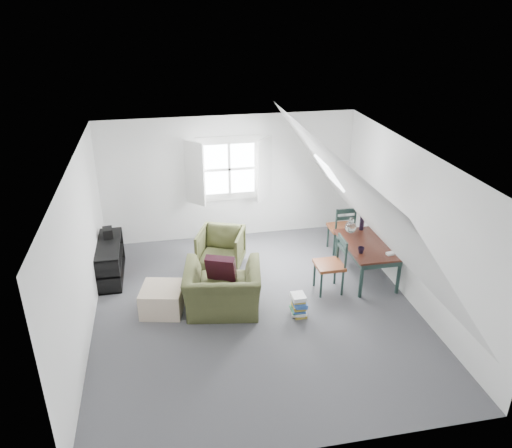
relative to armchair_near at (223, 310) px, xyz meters
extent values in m
plane|color=#4B4B4F|center=(0.51, -0.09, 0.00)|extent=(5.50, 5.50, 0.00)
plane|color=white|center=(0.51, -0.09, 2.50)|extent=(5.50, 5.50, 0.00)
plane|color=white|center=(0.51, 2.66, 1.25)|extent=(5.00, 0.00, 5.00)
plane|color=white|center=(0.51, -2.84, 1.25)|extent=(5.00, 0.00, 5.00)
plane|color=white|center=(-1.99, -0.09, 1.25)|extent=(0.00, 5.50, 5.50)
plane|color=white|center=(3.01, -0.09, 1.25)|extent=(0.00, 5.50, 5.50)
plane|color=white|center=(-1.04, -0.09, 1.78)|extent=(3.19, 5.50, 4.48)
plane|color=white|center=(2.06, -0.09, 1.78)|extent=(3.19, 5.50, 4.48)
cube|color=white|center=(0.51, 2.64, 1.45)|extent=(1.30, 0.04, 1.30)
cube|color=white|center=(-0.17, 2.48, 1.45)|extent=(0.35, 0.35, 1.25)
cube|color=white|center=(1.19, 2.48, 1.45)|extent=(0.35, 0.35, 1.25)
cube|color=white|center=(0.51, 2.63, 1.45)|extent=(1.00, 0.02, 1.00)
cube|color=white|center=(0.51, 2.61, 1.45)|extent=(1.08, 0.04, 0.05)
cube|color=white|center=(0.51, 2.61, 1.45)|extent=(0.05, 0.04, 1.08)
cube|color=white|center=(2.06, 1.21, 1.75)|extent=(0.35, 0.75, 0.47)
imported|color=#3D4123|center=(0.00, 0.00, 0.00)|extent=(1.31, 1.19, 0.76)
imported|color=#3D4123|center=(0.15, 1.41, 0.00)|extent=(1.01, 1.02, 0.72)
cube|color=#330E1A|center=(0.00, 0.15, 0.67)|extent=(0.52, 0.42, 0.48)
cube|color=#C9B298|center=(-0.94, 0.17, 0.21)|extent=(0.75, 0.75, 0.42)
cube|color=black|center=(2.59, 0.53, 0.64)|extent=(0.79, 1.32, 0.04)
cube|color=#1E322D|center=(2.59, 0.53, 0.57)|extent=(0.71, 1.24, 0.11)
cylinder|color=#1E322D|center=(2.27, -0.06, 0.31)|extent=(0.06, 0.06, 0.63)
cylinder|color=#1E322D|center=(2.92, -0.06, 0.31)|extent=(0.06, 0.06, 0.63)
cylinder|color=#1E322D|center=(2.27, 1.12, 0.31)|extent=(0.06, 0.06, 0.63)
cylinder|color=#1E322D|center=(2.92, 1.12, 0.31)|extent=(0.06, 0.06, 0.63)
sphere|color=silver|center=(2.44, 0.98, 0.77)|extent=(0.21, 0.21, 0.21)
cylinder|color=silver|center=(2.44, 0.98, 0.91)|extent=(0.07, 0.07, 0.11)
cylinder|color=black|center=(2.69, 1.08, 0.79)|extent=(0.08, 0.08, 0.25)
cylinder|color=#3F2D1E|center=(2.69, 1.08, 1.06)|extent=(0.03, 0.05, 0.45)
cylinder|color=#3F2D1E|center=(2.71, 1.09, 1.06)|extent=(0.04, 0.06, 0.45)
cylinder|color=#3F2D1E|center=(2.68, 1.07, 1.06)|extent=(0.05, 0.08, 0.45)
imported|color=black|center=(2.34, 0.23, 0.66)|extent=(0.11, 0.11, 0.10)
cube|color=white|center=(2.79, 0.08, 0.68)|extent=(0.13, 0.10, 0.04)
cube|color=brown|center=(2.50, 1.58, 0.49)|extent=(0.45, 0.45, 0.05)
cylinder|color=#1E322D|center=(2.69, 1.76, 0.23)|extent=(0.04, 0.04, 0.46)
cylinder|color=#1E322D|center=(2.69, 1.40, 0.23)|extent=(0.04, 0.04, 0.46)
cylinder|color=#1E322D|center=(2.32, 1.76, 0.23)|extent=(0.04, 0.04, 0.46)
cylinder|color=#1E322D|center=(2.32, 1.40, 0.23)|extent=(0.04, 0.04, 0.46)
cylinder|color=#1E322D|center=(2.69, 1.38, 0.72)|extent=(0.04, 0.04, 0.49)
cylinder|color=#1E322D|center=(2.32, 1.38, 0.72)|extent=(0.04, 0.04, 0.49)
cube|color=#1E322D|center=(2.50, 1.38, 0.92)|extent=(0.37, 0.03, 0.09)
cube|color=#1E322D|center=(2.50, 1.38, 0.78)|extent=(0.37, 0.03, 0.06)
cube|color=brown|center=(1.81, 0.23, 0.49)|extent=(0.45, 0.45, 0.05)
cylinder|color=#1E322D|center=(1.62, 0.42, 0.23)|extent=(0.04, 0.04, 0.47)
cylinder|color=#1E322D|center=(1.99, 0.42, 0.23)|extent=(0.04, 0.04, 0.47)
cylinder|color=#1E322D|center=(1.62, 0.05, 0.23)|extent=(0.04, 0.04, 0.47)
cylinder|color=#1E322D|center=(1.99, 0.05, 0.23)|extent=(0.04, 0.04, 0.47)
cylinder|color=#1E322D|center=(2.01, 0.42, 0.73)|extent=(0.04, 0.04, 0.49)
cylinder|color=#1E322D|center=(2.01, 0.05, 0.73)|extent=(0.04, 0.04, 0.49)
cube|color=#1E322D|center=(2.01, 0.23, 0.92)|extent=(0.03, 0.37, 0.09)
cube|color=#1E322D|center=(2.01, 0.23, 0.78)|extent=(0.03, 0.37, 0.06)
cube|color=black|center=(-1.81, 1.43, 0.02)|extent=(0.42, 1.27, 0.03)
cube|color=black|center=(-1.81, 1.43, 0.32)|extent=(0.42, 1.27, 0.03)
cube|color=black|center=(-1.81, 1.43, 0.63)|extent=(0.42, 1.27, 0.03)
cube|color=black|center=(-1.81, 0.81, 0.32)|extent=(0.42, 0.03, 0.63)
cube|color=black|center=(-1.81, 2.05, 0.32)|extent=(0.42, 0.03, 0.63)
cube|color=#264C99|center=(-1.81, 1.06, 0.13)|extent=(0.19, 0.21, 0.23)
cube|color=red|center=(-1.81, 1.54, 0.13)|extent=(0.19, 0.25, 0.23)
cube|color=white|center=(-1.81, 1.22, 0.44)|extent=(0.19, 0.23, 0.21)
cube|color=black|center=(-1.81, 1.68, 0.73)|extent=(0.19, 0.25, 0.18)
cube|color=#B29933|center=(1.15, -0.37, 0.02)|extent=(0.19, 0.25, 0.03)
cube|color=white|center=(1.12, -0.35, 0.05)|extent=(0.24, 0.27, 0.03)
cube|color=white|center=(1.16, -0.37, 0.08)|extent=(0.20, 0.27, 0.03)
cube|color=#337F4C|center=(1.11, -0.37, 0.11)|extent=(0.20, 0.25, 0.02)
cube|color=#264C99|center=(1.13, -0.39, 0.13)|extent=(0.22, 0.28, 0.02)
cube|color=#B29933|center=(1.13, -0.36, 0.15)|extent=(0.19, 0.25, 0.02)
cube|color=#B29933|center=(1.13, -0.35, 0.18)|extent=(0.22, 0.27, 0.03)
cube|color=#264C99|center=(1.16, -0.38, 0.21)|extent=(0.22, 0.28, 0.03)
cube|color=#264C99|center=(1.14, -0.38, 0.24)|extent=(0.22, 0.27, 0.03)
cube|color=#B29933|center=(1.13, -0.34, 0.27)|extent=(0.20, 0.26, 0.03)
cube|color=white|center=(1.12, -0.35, 0.31)|extent=(0.21, 0.24, 0.04)
cube|color=white|center=(1.13, -0.34, 0.34)|extent=(0.21, 0.25, 0.03)
camera|label=1|loc=(-0.77, -6.59, 4.57)|focal=35.00mm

